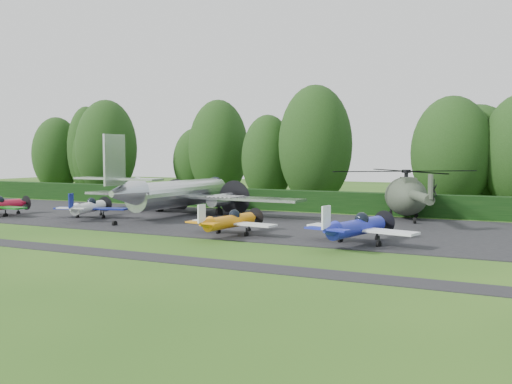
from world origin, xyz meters
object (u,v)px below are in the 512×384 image
at_px(light_plane_white, 89,207).
at_px(light_plane_orange, 230,221).
at_px(helicopter, 406,193).
at_px(light_plane_blue, 357,227).
at_px(transport_plane, 178,193).

bearing_deg(light_plane_white, light_plane_orange, 3.95).
distance_m(light_plane_white, helicopter, 27.18).
height_order(light_plane_white, light_plane_blue, light_plane_blue).
xyz_separation_m(transport_plane, light_plane_white, (-5.36, -5.66, -1.03)).
distance_m(light_plane_orange, light_plane_blue, 8.92).
bearing_deg(light_plane_orange, light_plane_blue, -8.08).
relative_size(light_plane_white, helicopter, 0.44).
xyz_separation_m(light_plane_white, light_plane_blue, (24.63, -3.72, 0.12)).
xyz_separation_m(light_plane_white, light_plane_orange, (15.71, -3.54, -0.01)).
height_order(light_plane_white, light_plane_orange, light_plane_white).
relative_size(transport_plane, helicopter, 1.49).
relative_size(light_plane_white, light_plane_orange, 1.01).
distance_m(transport_plane, light_plane_orange, 13.89).
xyz_separation_m(transport_plane, light_plane_orange, (10.35, -9.20, -1.04)).
bearing_deg(light_plane_white, helicopter, 42.34).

